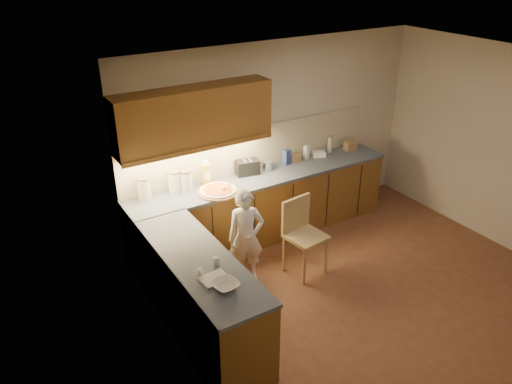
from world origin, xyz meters
TOP-DOWN VIEW (x-y plane):
  - room at (0.00, 0.00)m, footprint 4.54×4.50m
  - l_counter at (-0.92, 1.25)m, footprint 3.77×2.62m
  - backsplash at (-0.38, 1.99)m, footprint 3.75×0.02m
  - upper_cabinets at (-1.27, 1.82)m, footprint 1.95×0.36m
  - pizza_on_board at (-1.12, 1.57)m, footprint 0.52×0.52m
  - child at (-1.10, 0.94)m, footprint 0.50×0.41m
  - wooden_chair at (-0.41, 0.77)m, footprint 0.48×0.48m
  - mixing_bowl at (-1.95, -0.15)m, footprint 0.26×0.26m
  - canister_a at (-1.97, 1.85)m, footprint 0.15×0.15m
  - canister_b at (-1.94, 1.87)m, footprint 0.14×0.14m
  - canister_c at (-1.57, 1.85)m, footprint 0.16×0.16m
  - canister_d at (-1.43, 1.83)m, footprint 0.17×0.17m
  - oil_jug at (-1.14, 1.85)m, footprint 0.13×0.12m
  - toaster at (-0.54, 1.85)m, footprint 0.33×0.23m
  - steel_pot at (-0.23, 1.84)m, footprint 0.16×0.16m
  - blue_box at (0.10, 1.86)m, footprint 0.12×0.10m
  - card_box_a at (0.26, 1.88)m, footprint 0.15×0.11m
  - white_bottle at (0.45, 1.87)m, footprint 0.08×0.08m
  - flat_pack at (0.66, 1.84)m, footprint 0.22×0.19m
  - tall_jar at (0.90, 1.90)m, footprint 0.08×0.08m
  - card_box_b at (1.21, 1.80)m, footprint 0.18×0.15m
  - dough_cloth at (-1.98, 0.01)m, footprint 0.27×0.22m
  - spice_jar_a at (-2.06, 0.13)m, footprint 0.06×0.06m
  - spice_jar_b at (-1.85, 0.22)m, footprint 0.08×0.08m

SIDE VIEW (x-z plane):
  - l_counter at x=-0.92m, z-range 0.00..0.92m
  - wooden_chair at x=-0.41m, z-range 0.08..1.04m
  - child at x=-1.10m, z-range 0.00..1.20m
  - dough_cloth at x=-1.98m, z-range 0.92..0.94m
  - pizza_on_board at x=-1.12m, z-range 0.84..1.05m
  - mixing_bowl at x=-1.95m, z-range 0.92..0.98m
  - flat_pack at x=0.66m, z-range 0.92..0.99m
  - spice_jar_a at x=-2.06m, z-range 0.92..1.00m
  - spice_jar_b at x=-1.85m, z-range 0.92..1.00m
  - card_box_a at x=0.26m, z-range 0.92..1.03m
  - steel_pot at x=-0.23m, z-range 0.92..1.04m
  - card_box_b at x=1.21m, z-range 0.92..1.05m
  - white_bottle at x=0.45m, z-range 0.92..1.12m
  - toaster at x=-0.54m, z-range 0.92..1.12m
  - blue_box at x=0.10m, z-range 0.92..1.13m
  - tall_jar at x=0.90m, z-range 0.92..1.16m
  - canister_b at x=-1.94m, z-range 0.92..1.17m
  - canister_d at x=-1.43m, z-range 0.92..1.21m
  - canister_c at x=-1.57m, z-range 0.92..1.21m
  - oil_jug at x=-1.14m, z-range 0.91..1.23m
  - canister_a at x=-1.97m, z-range 0.92..1.22m
  - backsplash at x=-0.38m, z-range 0.92..1.50m
  - room at x=0.00m, z-range 0.37..2.99m
  - upper_cabinets at x=-1.27m, z-range 1.48..2.21m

